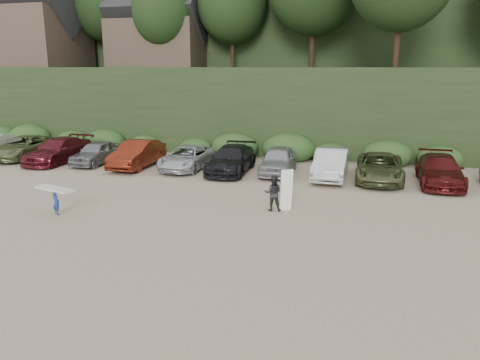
% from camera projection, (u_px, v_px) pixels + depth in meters
% --- Properties ---
extents(ground, '(120.00, 120.00, 0.00)m').
position_uv_depth(ground, '(185.00, 228.00, 17.98)').
color(ground, tan).
rests_on(ground, ground).
extents(hillside_backdrop, '(90.00, 41.50, 28.00)m').
position_uv_depth(hillside_backdrop, '(311.00, 16.00, 48.98)').
color(hillside_backdrop, black).
rests_on(hillside_backdrop, ground).
extents(parked_cars, '(39.74, 6.01, 1.63)m').
position_uv_depth(parked_cars, '(202.00, 158.00, 27.95)').
color(parked_cars, '#B2B2B7').
rests_on(parked_cars, ground).
extents(child_surfer, '(2.00, 1.05, 1.16)m').
position_uv_depth(child_surfer, '(56.00, 197.00, 19.46)').
color(child_surfer, navy).
rests_on(child_surfer, ground).
extents(adult_surfer, '(1.27, 0.72, 1.84)m').
position_uv_depth(adult_surfer, '(274.00, 193.00, 20.02)').
color(adult_surfer, black).
rests_on(adult_surfer, ground).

